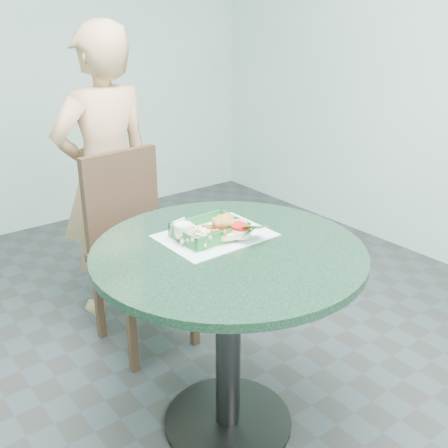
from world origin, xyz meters
TOP-DOWN VIEW (x-y plane):
  - floor at (0.00, 0.00)m, footprint 4.00×5.00m
  - cafe_table at (0.00, 0.00)m, footprint 0.95×0.95m
  - dining_chair at (0.03, 0.77)m, footprint 0.39×0.39m
  - diner_person at (0.07, 1.09)m, footprint 0.57×0.40m
  - placemat at (0.02, 0.11)m, footprint 0.39×0.29m
  - food_basket at (0.01, 0.12)m, footprint 0.24×0.18m
  - crab_sandwich at (0.04, 0.08)m, footprint 0.13×0.13m
  - fries_pile at (-0.08, 0.09)m, footprint 0.14×0.14m
  - sauce_ramekin at (-0.09, 0.14)m, footprint 0.07×0.07m
  - garnish_cup at (0.08, 0.02)m, footprint 0.11×0.11m

SIDE VIEW (x-z plane):
  - floor at x=0.00m, z-range -0.01..0.01m
  - dining_chair at x=0.03m, z-range 0.07..1.00m
  - cafe_table at x=0.00m, z-range 0.21..0.96m
  - diner_person at x=0.07m, z-range 0.00..1.49m
  - placemat at x=0.02m, z-range 0.75..0.75m
  - food_basket at x=0.01m, z-range 0.74..0.79m
  - fries_pile at x=-0.08m, z-range 0.77..0.81m
  - garnish_cup at x=0.08m, z-range 0.77..0.81m
  - crab_sandwich at x=0.04m, z-range 0.76..0.84m
  - sauce_ramekin at x=-0.09m, z-range 0.78..0.82m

